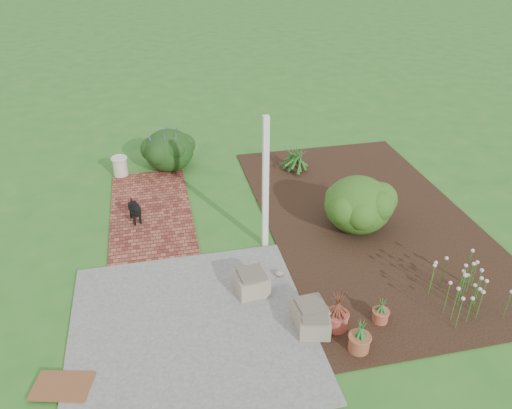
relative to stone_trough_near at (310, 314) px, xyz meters
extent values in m
plane|color=#286A21|center=(-0.48, 2.02, -0.19)|extent=(80.00, 80.00, 0.00)
cube|color=#5C5C5A|center=(-1.73, 0.27, -0.17)|extent=(3.50, 3.50, 0.04)
cube|color=#5B231C|center=(-2.18, 3.77, -0.17)|extent=(1.60, 3.50, 0.04)
cube|color=black|center=(2.02, 2.52, -0.18)|extent=(4.00, 7.00, 0.03)
cube|color=white|center=(-0.18, 2.12, 1.06)|extent=(0.10, 0.10, 2.50)
cube|color=gray|center=(0.00, 0.00, 0.00)|extent=(0.49, 0.49, 0.31)
cube|color=#79725A|center=(0.00, -0.20, -0.01)|extent=(0.52, 0.52, 0.29)
cube|color=gray|center=(-0.69, 0.86, 0.01)|extent=(0.53, 0.53, 0.32)
cube|color=brown|center=(-3.46, -0.44, -0.14)|extent=(0.83, 0.64, 0.02)
cube|color=black|center=(-2.48, 3.40, 0.11)|extent=(0.25, 0.40, 0.16)
cylinder|color=black|center=(-2.50, 3.25, -0.06)|extent=(0.04, 0.04, 0.18)
cylinder|color=black|center=(-2.39, 3.28, -0.06)|extent=(0.04, 0.04, 0.18)
cylinder|color=black|center=(-2.57, 3.51, -0.06)|extent=(0.04, 0.04, 0.18)
cylinder|color=black|center=(-2.46, 3.54, -0.06)|extent=(0.04, 0.04, 0.18)
sphere|color=black|center=(-2.43, 3.18, 0.24)|extent=(0.15, 0.15, 0.15)
cone|color=black|center=(-2.53, 3.58, 0.22)|extent=(0.09, 0.12, 0.14)
cylinder|color=beige|center=(-2.79, 5.50, 0.06)|extent=(0.41, 0.41, 0.43)
ellipsoid|color=#153C11|center=(1.65, 2.27, 0.37)|extent=(1.56, 1.56, 1.07)
cylinder|color=#AE473B|center=(0.35, -0.19, -0.03)|extent=(0.40, 0.40, 0.27)
cylinder|color=#A14C36|center=(1.03, -0.20, -0.07)|extent=(0.26, 0.26, 0.19)
cylinder|color=brown|center=(0.50, -0.66, -0.04)|extent=(0.34, 0.34, 0.25)
ellipsoid|color=black|center=(-1.65, 5.68, 0.30)|extent=(1.34, 1.34, 0.98)
camera|label=1|loc=(-1.96, -5.19, 5.12)|focal=35.00mm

